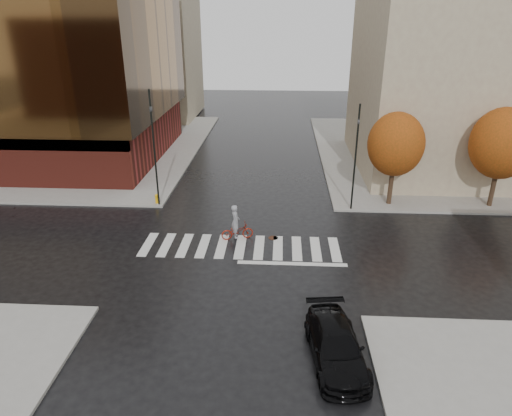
% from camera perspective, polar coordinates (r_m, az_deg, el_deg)
% --- Properties ---
extents(ground, '(120.00, 120.00, 0.00)m').
position_cam_1_polar(ground, '(26.40, -2.06, -5.37)').
color(ground, black).
rests_on(ground, ground).
extents(sidewalk_nw, '(30.00, 30.00, 0.15)m').
position_cam_1_polar(sidewalk_nw, '(51.40, -23.97, 7.03)').
color(sidewalk_nw, gray).
rests_on(sidewalk_nw, ground).
extents(sidewalk_ne, '(30.00, 30.00, 0.15)m').
position_cam_1_polar(sidewalk_ne, '(49.53, 25.52, 6.21)').
color(sidewalk_ne, gray).
rests_on(sidewalk_ne, ground).
extents(crosswalk, '(12.00, 3.00, 0.01)m').
position_cam_1_polar(crosswalk, '(26.84, -1.96, -4.86)').
color(crosswalk, silver).
rests_on(crosswalk, ground).
extents(office_glass, '(27.00, 19.00, 16.00)m').
position_cam_1_polar(office_glass, '(47.91, -28.28, 15.35)').
color(office_glass, maroon).
rests_on(office_glass, sidewalk_nw).
extents(building_ne_tan, '(16.00, 16.00, 18.00)m').
position_cam_1_polar(building_ne_tan, '(42.86, 24.43, 16.57)').
color(building_ne_tan, gray).
rests_on(building_ne_tan, sidewalk_ne).
extents(building_nw_far, '(14.00, 12.00, 20.00)m').
position_cam_1_polar(building_nw_far, '(62.86, -14.56, 20.21)').
color(building_nw_far, gray).
rests_on(building_nw_far, sidewalk_nw).
extents(tree_ne_a, '(3.80, 3.80, 6.50)m').
position_cam_1_polar(tree_ne_a, '(32.50, 17.07, 7.61)').
color(tree_ne_a, '#322316').
rests_on(tree_ne_a, sidewalk_ne).
extents(tree_ne_b, '(4.20, 4.20, 6.89)m').
position_cam_1_polar(tree_ne_b, '(34.80, 28.44, 7.09)').
color(tree_ne_b, '#322316').
rests_on(tree_ne_b, sidewalk_ne).
extents(sedan, '(2.50, 4.98, 1.39)m').
position_cam_1_polar(sedan, '(18.79, 9.95, -16.58)').
color(sedan, black).
rests_on(sedan, ground).
extents(cyclist, '(2.05, 1.19, 2.20)m').
position_cam_1_polar(cyclist, '(27.45, -2.44, -2.46)').
color(cyclist, maroon).
rests_on(cyclist, ground).
extents(traffic_light_nw, '(0.21, 0.17, 8.00)m').
position_cam_1_polar(traffic_light_nw, '(31.60, -12.71, 8.27)').
color(traffic_light_nw, black).
rests_on(traffic_light_nw, sidewalk_nw).
extents(traffic_light_ne, '(0.19, 0.21, 7.21)m').
position_cam_1_polar(traffic_light_ne, '(30.96, 12.39, 6.94)').
color(traffic_light_ne, black).
rests_on(traffic_light_ne, sidewalk_ne).
extents(fire_hydrant, '(0.24, 0.24, 0.69)m').
position_cam_1_polar(fire_hydrant, '(33.14, -12.31, 1.21)').
color(fire_hydrant, '#EDAB0D').
rests_on(fire_hydrant, sidewalk_nw).
extents(manhole, '(0.63, 0.63, 0.01)m').
position_cam_1_polar(manhole, '(27.85, 2.17, -3.76)').
color(manhole, '#482819').
rests_on(manhole, ground).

